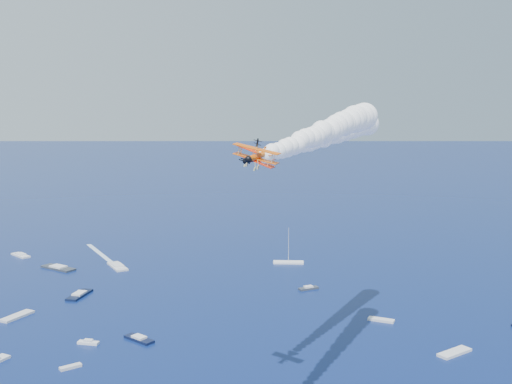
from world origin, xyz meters
TOP-DOWN VIEW (x-y plane):
  - biplane_lead at (4.68, 35.45)m, footprint 11.55×12.68m
  - biplane_trail at (-7.68, 14.92)m, footprint 9.98×10.72m
  - smoke_trail_lead at (32.56, 50.31)m, footprint 65.85×56.13m
  - smoke_trail_trail at (18.76, 32.22)m, footprint 66.05×61.26m
  - spectator_boats at (-4.97, 117.22)m, footprint 231.21×181.72m

SIDE VIEW (x-z plane):
  - spectator_boats at x=-4.97m, z-range 0.00..0.70m
  - biplane_lead at x=4.68m, z-range 49.88..58.14m
  - smoke_trail_lead at x=32.56m, z-range 50.81..62.05m
  - biplane_trail at x=-7.68m, z-range 53.34..59.68m
  - smoke_trail_trail at x=18.76m, z-range 53.31..64.54m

